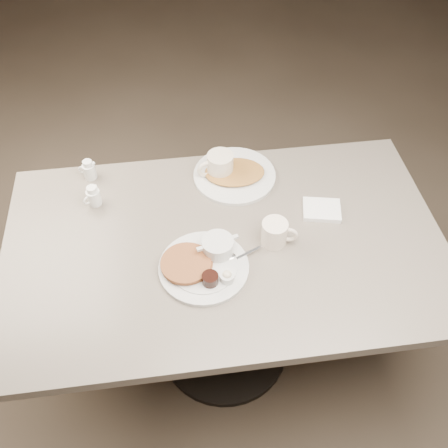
{
  "coord_description": "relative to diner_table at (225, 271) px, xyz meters",
  "views": [
    {
      "loc": [
        -0.15,
        -1.06,
        2.07
      ],
      "look_at": [
        0.0,
        0.02,
        0.82
      ],
      "focal_mm": 40.2,
      "sensor_mm": 36.0,
      "label": 1
    }
  ],
  "objects": [
    {
      "name": "creamer_right",
      "position": [
        -0.46,
        0.38,
        0.21
      ],
      "size": [
        0.07,
        0.06,
        0.08
      ],
      "color": "white",
      "rests_on": "diner_table"
    },
    {
      "name": "coffee_mug_far",
      "position": [
        0.02,
        0.33,
        0.22
      ],
      "size": [
        0.15,
        0.12,
        0.1
      ],
      "color": "#F0E1CA",
      "rests_on": "diner_table"
    },
    {
      "name": "coffee_mug_near",
      "position": [
        0.17,
        -0.02,
        0.22
      ],
      "size": [
        0.13,
        0.11,
        0.09
      ],
      "color": "white",
      "rests_on": "diner_table"
    },
    {
      "name": "diner_table",
      "position": [
        0.0,
        0.0,
        0.0
      ],
      "size": [
        1.5,
        0.9,
        0.75
      ],
      "color": "slate",
      "rests_on": "ground"
    },
    {
      "name": "main_plate",
      "position": [
        -0.08,
        -0.09,
        0.19
      ],
      "size": [
        0.39,
        0.36,
        0.07
      ],
      "color": "silver",
      "rests_on": "diner_table"
    },
    {
      "name": "hash_plate",
      "position": [
        0.08,
        0.31,
        0.18
      ],
      "size": [
        0.33,
        0.33,
        0.04
      ],
      "color": "silver",
      "rests_on": "diner_table"
    },
    {
      "name": "napkin",
      "position": [
        0.36,
        0.09,
        0.18
      ],
      "size": [
        0.15,
        0.13,
        0.02
      ],
      "color": "white",
      "rests_on": "diner_table"
    },
    {
      "name": "room",
      "position": [
        0.0,
        0.0,
        0.82
      ],
      "size": [
        7.04,
        8.04,
        2.84
      ],
      "color": "#4C3F33",
      "rests_on": "ground"
    },
    {
      "name": "creamer_left",
      "position": [
        -0.44,
        0.24,
        0.21
      ],
      "size": [
        0.07,
        0.06,
        0.08
      ],
      "color": "white",
      "rests_on": "diner_table"
    }
  ]
}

